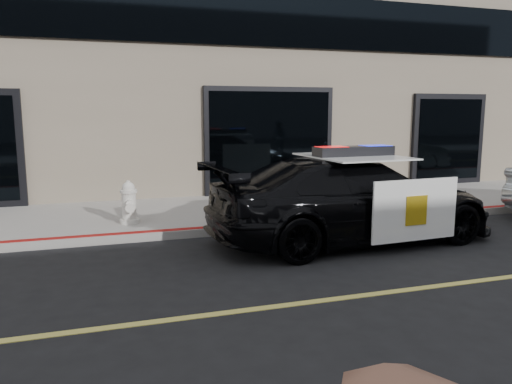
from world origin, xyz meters
name	(u,v)px	position (x,y,z in m)	size (l,w,h in m)	color
ground	(505,278)	(0.00, 0.00, 0.00)	(120.00, 120.00, 0.00)	black
sidewalk_n	(333,205)	(0.00, 5.25, 0.07)	(60.00, 3.50, 0.15)	gray
police_car	(352,199)	(-1.07, 2.41, 0.75)	(2.67, 5.34, 1.68)	black
fire_hydrant	(129,203)	(-4.73, 4.38, 0.53)	(0.37, 0.52, 0.82)	silver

